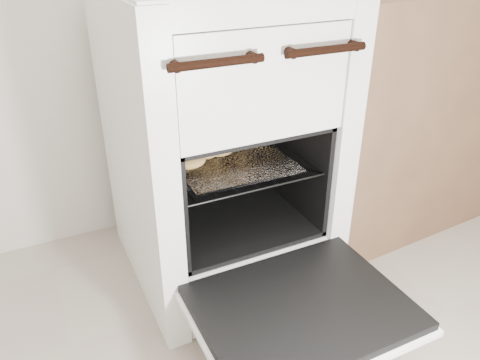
{
  "coord_description": "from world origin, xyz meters",
  "views": [
    {
      "loc": [
        -0.31,
        0.04,
        0.97
      ],
      "look_at": [
        0.18,
        1.06,
        0.37
      ],
      "focal_mm": 35.0,
      "sensor_mm": 36.0,
      "label": 1
    }
  ],
  "objects": [
    {
      "name": "foil_sheet",
      "position": [
        0.18,
        1.11,
        0.4
      ],
      "size": [
        0.31,
        0.28,
        0.01
      ],
      "primitive_type": "cube",
      "color": "silver",
      "rests_on": "oven_rack"
    },
    {
      "name": "counter",
      "position": [
        0.89,
        1.27,
        0.41
      ],
      "size": [
        0.85,
        0.6,
        0.82
      ],
      "primitive_type": "cube",
      "rotation": [
        0.0,
        0.0,
        0.07
      ],
      "color": "brown",
      "rests_on": "ground"
    },
    {
      "name": "stove",
      "position": [
        0.18,
        1.19,
        0.42
      ],
      "size": [
        0.56,
        0.62,
        0.85
      ],
      "color": "silver",
      "rests_on": "ground"
    },
    {
      "name": "oven_door",
      "position": [
        0.18,
        0.72,
        0.19
      ],
      "size": [
        0.5,
        0.39,
        0.04
      ],
      "color": "black",
      "rests_on": "stove"
    },
    {
      "name": "oven_rack",
      "position": [
        0.18,
        1.13,
        0.4
      ],
      "size": [
        0.4,
        0.39,
        0.01
      ],
      "color": "black",
      "rests_on": "stove"
    },
    {
      "name": "baked_rolls",
      "position": [
        0.14,
        1.16,
        0.43
      ],
      "size": [
        0.31,
        0.18,
        0.04
      ],
      "color": "tan",
      "rests_on": "foil_sheet"
    }
  ]
}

